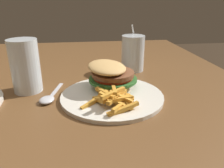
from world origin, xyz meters
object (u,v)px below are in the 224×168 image
juice_glass (133,55)px  spoon (48,99)px  beer_glass (26,67)px  meal_plate_near (111,84)px

juice_glass → spoon: juice_glass is taller
beer_glass → spoon: beer_glass is taller
beer_glass → juice_glass: 0.37m
beer_glass → juice_glass: juice_glass is taller
meal_plate_near → spoon: meal_plate_near is taller
meal_plate_near → beer_glass: (0.05, 0.24, 0.04)m
spoon → beer_glass: bearing=-127.3°
juice_glass → spoon: (-0.23, 0.28, -0.05)m
meal_plate_near → beer_glass: bearing=77.2°
beer_glass → spoon: (-0.08, -0.07, -0.07)m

